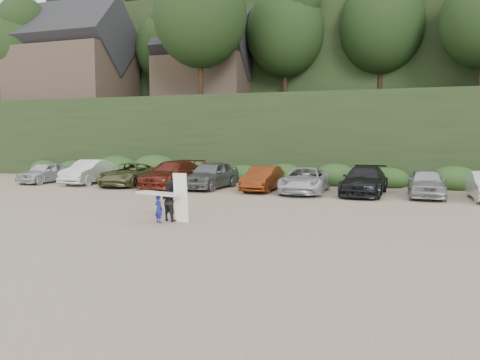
% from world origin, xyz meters
% --- Properties ---
extents(ground, '(120.00, 120.00, 0.00)m').
position_xyz_m(ground, '(0.00, 0.00, 0.00)').
color(ground, tan).
rests_on(ground, ground).
extents(hillside_backdrop, '(90.00, 41.50, 28.00)m').
position_xyz_m(hillside_backdrop, '(-0.26, 35.93, 11.22)').
color(hillside_backdrop, black).
rests_on(hillside_backdrop, ground).
extents(parked_cars, '(39.31, 5.73, 1.64)m').
position_xyz_m(parked_cars, '(1.08, 10.12, 0.74)').
color(parked_cars, silver).
rests_on(parked_cars, ground).
extents(child_surfer, '(1.92, 1.02, 1.11)m').
position_xyz_m(child_surfer, '(-3.40, -0.51, 0.76)').
color(child_surfer, navy).
rests_on(child_surfer, ground).
extents(adult_surfer, '(1.23, 0.79, 1.81)m').
position_xyz_m(adult_surfer, '(-3.15, -0.02, 0.78)').
color(adult_surfer, black).
rests_on(adult_surfer, ground).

